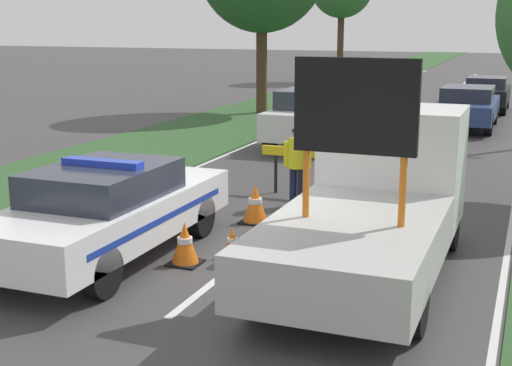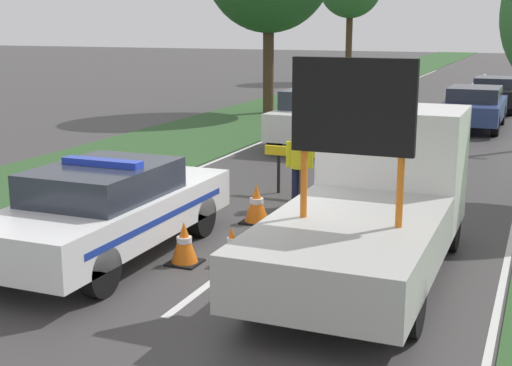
# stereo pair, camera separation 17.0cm
# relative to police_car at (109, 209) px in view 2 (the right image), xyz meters

# --- Properties ---
(ground_plane) EXTENTS (160.00, 160.00, 0.00)m
(ground_plane) POSITION_rel_police_car_xyz_m (1.97, 0.80, -0.78)
(ground_plane) COLOR #3D3A3A
(lane_markings) EXTENTS (7.80, 60.88, 0.01)m
(lane_markings) POSITION_rel_police_car_xyz_m (1.97, 16.04, -0.78)
(lane_markings) COLOR silver
(lane_markings) RESTS_ON ground
(grass_verge_left) EXTENTS (4.62, 120.00, 0.03)m
(grass_verge_left) POSITION_rel_police_car_xyz_m (-4.28, 20.80, -0.76)
(grass_verge_left) COLOR #2D5128
(grass_verge_left) RESTS_ON ground
(police_car) EXTENTS (1.90, 4.97, 1.59)m
(police_car) POSITION_rel_police_car_xyz_m (0.00, 0.00, 0.00)
(police_car) COLOR white
(police_car) RESTS_ON ground
(work_truck) EXTENTS (2.19, 5.48, 3.20)m
(work_truck) POSITION_rel_police_car_xyz_m (3.95, 1.06, 0.28)
(work_truck) COLOR white
(work_truck) RESTS_ON ground
(road_barrier) EXTENTS (3.08, 0.08, 1.03)m
(road_barrier) POSITION_rel_police_car_xyz_m (2.18, 5.03, 0.08)
(road_barrier) COLOR black
(road_barrier) RESTS_ON ground
(police_officer) EXTENTS (0.57, 0.36, 1.58)m
(police_officer) POSITION_rel_police_car_xyz_m (1.74, 4.09, 0.16)
(police_officer) COLOR #191E38
(police_officer) RESTS_ON ground
(pedestrian_civilian) EXTENTS (0.57, 0.36, 1.58)m
(pedestrian_civilian) POSITION_rel_police_car_xyz_m (2.84, 4.29, 0.15)
(pedestrian_civilian) COLOR #191E38
(pedestrian_civilian) RESTS_ON ground
(traffic_cone_near_police) EXTENTS (0.35, 0.35, 0.49)m
(traffic_cone_near_police) POSITION_rel_police_car_xyz_m (-1.21, -0.17, -0.54)
(traffic_cone_near_police) COLOR black
(traffic_cone_near_police) RESTS_ON ground
(traffic_cone_centre_front) EXTENTS (0.53, 0.53, 0.72)m
(traffic_cone_centre_front) POSITION_rel_police_car_xyz_m (1.39, 2.68, -0.42)
(traffic_cone_centre_front) COLOR black
(traffic_cone_centre_front) RESTS_ON ground
(traffic_cone_near_truck) EXTENTS (0.48, 0.48, 0.67)m
(traffic_cone_near_truck) POSITION_rel_police_car_xyz_m (1.24, 0.13, -0.45)
(traffic_cone_near_truck) COLOR black
(traffic_cone_near_truck) RESTS_ON ground
(traffic_cone_behind_barrier) EXTENTS (0.35, 0.35, 0.49)m
(traffic_cone_behind_barrier) POSITION_rel_police_car_xyz_m (1.79, 0.70, -0.54)
(traffic_cone_behind_barrier) COLOR black
(traffic_cone_behind_barrier) RESTS_ON ground
(queued_car_van_white) EXTENTS (1.89, 3.96, 1.69)m
(queued_car_van_white) POSITION_rel_police_car_xyz_m (-0.09, 10.92, 0.09)
(queued_car_van_white) COLOR silver
(queued_car_van_white) RESTS_ON ground
(queued_car_hatch_blue) EXTENTS (1.89, 4.60, 1.46)m
(queued_car_hatch_blue) POSITION_rel_police_car_xyz_m (3.87, 16.45, -0.01)
(queued_car_hatch_blue) COLOR navy
(queued_car_hatch_blue) RESTS_ON ground
(queued_car_sedan_black) EXTENTS (1.74, 4.11, 1.41)m
(queued_car_sedan_black) POSITION_rel_police_car_xyz_m (4.13, 21.94, -0.03)
(queued_car_sedan_black) COLOR black
(queued_car_sedan_black) RESTS_ON ground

